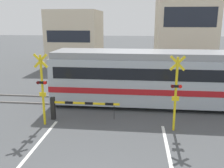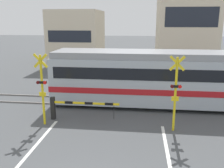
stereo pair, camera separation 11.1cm
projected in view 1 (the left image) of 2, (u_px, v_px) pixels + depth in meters
rail_track_near at (114, 106)px, 14.61m from camera, size 50.00×0.10×0.08m
rail_track_far at (116, 99)px, 15.99m from camera, size 50.00×0.10×0.08m
commuter_train at (190, 77)px, 14.43m from camera, size 15.97×2.96×3.19m
crossing_barrier_near at (69, 106)px, 12.51m from camera, size 3.48×0.20×1.16m
crossing_barrier_far at (147, 81)px, 17.74m from camera, size 3.48×0.20×1.16m
crossing_signal_left at (42, 86)px, 11.66m from camera, size 0.68×0.15×3.45m
crossing_signal_right at (176, 90)px, 11.01m from camera, size 0.68×0.15×3.45m
pedestrian at (108, 69)px, 20.86m from camera, size 0.38×0.22×1.62m
building_left_of_street at (76, 37)px, 29.00m from camera, size 5.45×6.63×6.03m
building_right_of_street at (184, 22)px, 27.29m from camera, size 6.00×6.63×9.52m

